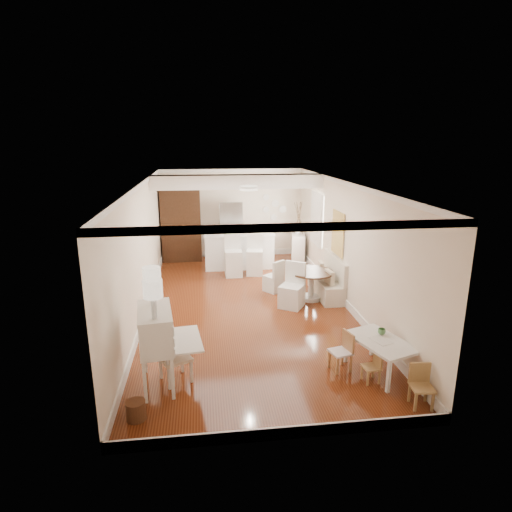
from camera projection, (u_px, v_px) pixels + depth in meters
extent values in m
plane|color=maroon|center=(247.00, 307.00, 9.75)|extent=(9.00, 9.00, 0.00)
cube|color=white|center=(246.00, 183.00, 9.01)|extent=(4.50, 9.00, 0.04)
cube|color=white|center=(232.00, 213.00, 13.68)|extent=(4.50, 0.04, 2.80)
cube|color=white|center=(287.00, 339.00, 5.07)|extent=(4.50, 0.04, 2.80)
cube|color=white|center=(142.00, 251.00, 9.10)|extent=(0.04, 9.00, 2.80)
cube|color=white|center=(346.00, 244.00, 9.65)|extent=(0.04, 9.00, 2.80)
cube|color=white|center=(238.00, 182.00, 11.16)|extent=(4.50, 0.45, 0.36)
cube|color=tan|center=(338.00, 233.00, 10.08)|extent=(0.04, 0.84, 1.04)
cube|color=white|center=(317.00, 219.00, 11.90)|extent=(0.04, 1.10, 1.40)
cylinder|color=#381E11|center=(194.00, 200.00, 13.40)|extent=(0.30, 0.03, 0.30)
cylinder|color=white|center=(249.00, 188.00, 8.54)|extent=(0.36, 0.36, 0.08)
cube|color=white|center=(157.00, 348.00, 6.50)|extent=(1.09, 1.11, 1.25)
cube|color=silver|center=(175.00, 357.00, 6.67)|extent=(0.63, 0.63, 0.82)
cylinder|color=#552F1A|center=(136.00, 410.00, 5.81)|extent=(0.28, 0.28, 0.27)
cube|color=white|center=(380.00, 356.00, 6.95)|extent=(1.01, 1.29, 0.57)
cube|color=tan|center=(371.00, 367.00, 6.68)|extent=(0.28, 0.28, 0.52)
cube|color=tan|center=(340.00, 351.00, 7.01)|extent=(0.39, 0.39, 0.67)
cube|color=#A27B4A|center=(422.00, 387.00, 6.04)|extent=(0.34, 0.34, 0.63)
cube|color=silver|center=(326.00, 276.00, 10.34)|extent=(0.52, 1.60, 0.98)
cylinder|color=#3F2414|center=(311.00, 285.00, 10.10)|extent=(1.21, 1.21, 0.71)
cube|color=white|center=(292.00, 286.00, 9.62)|extent=(0.68, 0.69, 1.02)
cube|color=silver|center=(273.00, 276.00, 10.65)|extent=(0.55, 0.55, 0.81)
cube|color=white|center=(239.00, 251.00, 12.59)|extent=(2.05, 0.65, 1.03)
cube|color=white|center=(233.00, 256.00, 11.80)|extent=(0.47, 0.47, 1.16)
cube|color=white|center=(255.00, 255.00, 11.94)|extent=(0.51, 0.51, 1.13)
cube|color=#381E11|center=(181.00, 224.00, 13.25)|extent=(1.20, 0.60, 2.30)
imported|color=silver|center=(242.00, 231.00, 13.51)|extent=(0.75, 0.65, 1.80)
cube|color=silver|center=(298.00, 247.00, 13.38)|extent=(0.56, 0.95, 0.85)
imported|color=#589758|center=(382.00, 332.00, 7.08)|extent=(0.14, 0.14, 0.10)
imported|color=white|center=(298.00, 231.00, 13.20)|extent=(0.20, 0.20, 0.17)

